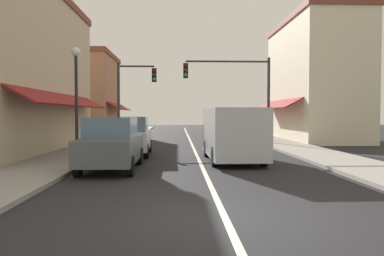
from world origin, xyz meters
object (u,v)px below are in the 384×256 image
(parked_car_nearest_left, at_px, (112,144))
(traffic_signal_left_corner, at_px, (131,90))
(van_in_lane, at_px, (232,133))
(street_lamp_left_near, at_px, (76,84))
(traffic_signal_mast_arm, at_px, (238,84))
(parked_car_second_left, at_px, (130,136))

(parked_car_nearest_left, relative_size, traffic_signal_left_corner, 0.77)
(van_in_lane, bearing_deg, parked_car_nearest_left, -153.55)
(street_lamp_left_near, bearing_deg, parked_car_nearest_left, -52.26)
(van_in_lane, distance_m, traffic_signal_mast_arm, 8.77)
(parked_car_nearest_left, relative_size, traffic_signal_mast_arm, 0.76)
(parked_car_nearest_left, height_order, traffic_signal_mast_arm, traffic_signal_mast_arm)
(traffic_signal_mast_arm, bearing_deg, parked_car_nearest_left, -119.52)
(parked_car_second_left, relative_size, street_lamp_left_near, 0.92)
(traffic_signal_mast_arm, bearing_deg, street_lamp_left_near, -133.21)
(parked_car_nearest_left, distance_m, traffic_signal_left_corner, 12.65)
(street_lamp_left_near, bearing_deg, van_in_lane, -0.06)
(traffic_signal_left_corner, bearing_deg, traffic_signal_mast_arm, -15.06)
(traffic_signal_mast_arm, bearing_deg, van_in_lane, -100.62)
(traffic_signal_mast_arm, xyz_separation_m, street_lamp_left_near, (-7.73, -8.23, -0.65))
(traffic_signal_mast_arm, distance_m, traffic_signal_left_corner, 7.06)
(traffic_signal_mast_arm, xyz_separation_m, traffic_signal_left_corner, (-6.81, 1.83, -0.25))
(van_in_lane, bearing_deg, traffic_signal_mast_arm, 78.45)
(traffic_signal_mast_arm, bearing_deg, parked_car_second_left, -134.39)
(parked_car_nearest_left, bearing_deg, parked_car_second_left, 89.33)
(traffic_signal_left_corner, xyz_separation_m, street_lamp_left_near, (-0.92, -10.06, -0.40))
(van_in_lane, xyz_separation_m, street_lamp_left_near, (-6.19, 0.01, 1.92))
(traffic_signal_mast_arm, height_order, street_lamp_left_near, traffic_signal_mast_arm)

